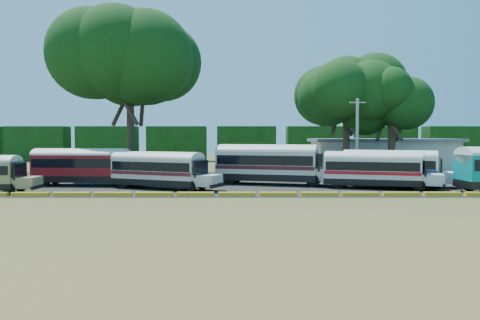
{
  "coord_description": "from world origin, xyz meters",
  "views": [
    {
      "loc": [
        -1.36,
        -32.82,
        4.42
      ],
      "look_at": [
        -1.24,
        6.0,
        2.38
      ],
      "focal_mm": 35.0,
      "sensor_mm": 36.0,
      "label": 1
    }
  ],
  "objects_px": {
    "bus_cream_west": "(160,168)",
    "tree_west": "(130,63)",
    "bus_red": "(84,164)",
    "bus_white_red": "(374,168)"
  },
  "relations": [
    {
      "from": "bus_red",
      "to": "bus_white_red",
      "type": "relative_size",
      "value": 1.05
    },
    {
      "from": "bus_cream_west",
      "to": "tree_west",
      "type": "height_order",
      "value": "tree_west"
    },
    {
      "from": "bus_red",
      "to": "bus_white_red",
      "type": "bearing_deg",
      "value": -2.34
    },
    {
      "from": "bus_red",
      "to": "bus_white_red",
      "type": "distance_m",
      "value": 25.03
    },
    {
      "from": "tree_west",
      "to": "bus_cream_west",
      "type": "bearing_deg",
      "value": -66.86
    },
    {
      "from": "bus_red",
      "to": "bus_cream_west",
      "type": "height_order",
      "value": "bus_red"
    },
    {
      "from": "bus_red",
      "to": "tree_west",
      "type": "bearing_deg",
      "value": 81.45
    },
    {
      "from": "bus_white_red",
      "to": "tree_west",
      "type": "bearing_deg",
      "value": 169.46
    },
    {
      "from": "bus_cream_west",
      "to": "tree_west",
      "type": "distance_m",
      "value": 16.69
    },
    {
      "from": "bus_red",
      "to": "tree_west",
      "type": "height_order",
      "value": "tree_west"
    }
  ]
}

